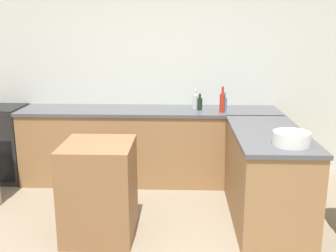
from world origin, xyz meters
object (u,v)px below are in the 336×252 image
Objects in this scene: range_oven at (3,143)px; vinegar_bottle_clear at (196,101)px; island_table at (99,190)px; dish_soap_bottle at (224,104)px; hot_sauce_bottle at (222,102)px; wine_bottle_dark at (200,104)px; mixing_bowl at (291,138)px.

vinegar_bottle_clear reaches higher than range_oven.
range_oven is at bearing 137.81° from island_table.
hot_sauce_bottle is at bearing -113.88° from dish_soap_bottle.
island_table is at bearing -134.29° from dish_soap_bottle.
island_table is at bearing -135.23° from hot_sauce_bottle.
vinegar_bottle_clear reaches higher than dish_soap_bottle.
dish_soap_bottle reaches higher than wine_bottle_dark.
range_oven is 2.08m from island_table.
island_table is 1.85m from hot_sauce_bottle.
island_table is 2.84× the size of mixing_bowl.
mixing_bowl is 1.38× the size of dish_soap_bottle.
dish_soap_bottle is 1.14× the size of wine_bottle_dark.
hot_sauce_bottle reaches higher than wine_bottle_dark.
dish_soap_bottle is (-0.43, 1.41, 0.03)m from mixing_bowl.
dish_soap_bottle is 0.38m from vinegar_bottle_clear.
range_oven is 4.70× the size of wine_bottle_dark.
hot_sauce_bottle is at bearing -27.06° from wine_bottle_dark.
hot_sauce_bottle reaches higher than island_table.
range_oven is 2.58m from wine_bottle_dark.
vinegar_bottle_clear is at bearing 143.35° from hot_sauce_bottle.
hot_sauce_bottle is 1.30× the size of vinegar_bottle_clear.
range_oven is 2.85m from hot_sauce_bottle.
range_oven is 2.99× the size of mixing_bowl.
island_table is (1.54, -1.40, -0.02)m from range_oven.
island_table is 3.79× the size of vinegar_bottle_clear.
wine_bottle_dark is (2.52, -0.03, 0.54)m from range_oven.
wine_bottle_dark is 0.11m from vinegar_bottle_clear.
wine_bottle_dark reaches higher than mixing_bowl.
mixing_bowl is at bearing -3.52° from island_table.
island_table is at bearing -125.67° from wine_bottle_dark.
vinegar_bottle_clear is at bearing 116.52° from wine_bottle_dark.
wine_bottle_dark reaches higher than island_table.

